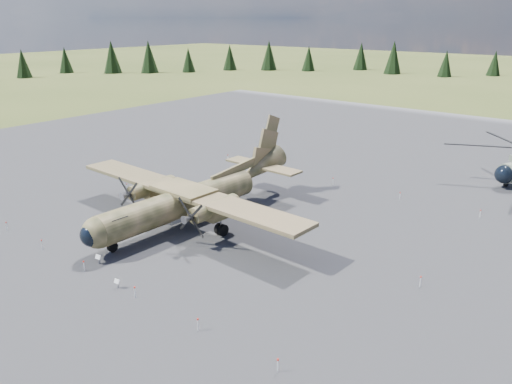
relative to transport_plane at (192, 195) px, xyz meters
The scene contains 7 objects.
ground 5.55m from the transport_plane, 17.84° to the left, with size 500.00×500.00×0.00m, color brown.
apron 12.69m from the transport_plane, 67.87° to the left, with size 120.00×120.00×0.04m, color slate.
transport_plane is the anchor object (origin of this frame).
info_placard_left 10.85m from the transport_plane, 87.17° to the right, with size 0.52×0.26×0.79m.
info_placard_right 13.03m from the transport_plane, 68.63° to the right, with size 0.47×0.24×0.70m.
barrier_fence 4.91m from the transport_plane, 18.72° to the left, with size 33.12×29.62×0.85m.
treeline 4.11m from the transport_plane, 54.56° to the left, with size 306.89×307.86×10.93m.
Camera 1 is at (26.91, -31.41, 17.95)m, focal length 35.00 mm.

